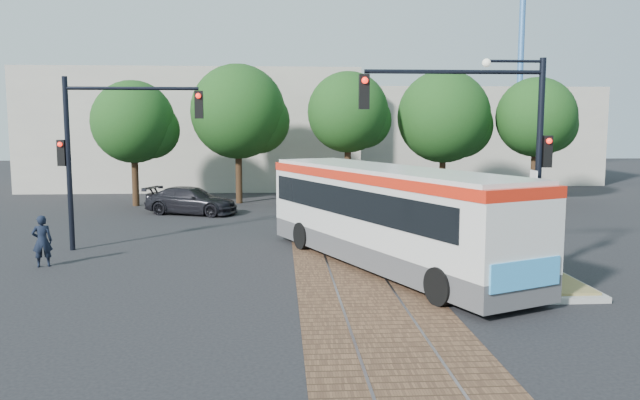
{
  "coord_description": "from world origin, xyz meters",
  "views": [
    {
      "loc": [
        -2.23,
        -18.0,
        4.38
      ],
      "look_at": [
        -0.75,
        4.79,
        1.6
      ],
      "focal_mm": 35.0,
      "sensor_mm": 36.0,
      "label": 1
    }
  ],
  "objects": [
    {
      "name": "city_bus",
      "position": [
        1.01,
        0.77,
        1.72
      ],
      "size": [
        6.8,
        11.49,
        3.08
      ],
      "rotation": [
        0.0,
        0.0,
        0.41
      ],
      "color": "#454548",
      "rests_on": "ground"
    },
    {
      "name": "officer",
      "position": [
        -9.55,
        1.41,
        0.81
      ],
      "size": [
        0.68,
        0.55,
        1.61
      ],
      "primitive_type": "imported",
      "rotation": [
        0.0,
        0.0,
        3.46
      ],
      "color": "black",
      "rests_on": "ground"
    },
    {
      "name": "ground",
      "position": [
        0.0,
        0.0,
        0.0
      ],
      "size": [
        120.0,
        120.0,
        0.0
      ],
      "primitive_type": "plane",
      "color": "black",
      "rests_on": "ground"
    },
    {
      "name": "signal_pole_main",
      "position": [
        3.86,
        -0.81,
        4.16
      ],
      "size": [
        5.49,
        0.46,
        6.0
      ],
      "color": "black",
      "rests_on": "ground"
    },
    {
      "name": "signal_pole_left",
      "position": [
        -8.37,
        4.0,
        3.86
      ],
      "size": [
        4.99,
        0.34,
        6.0
      ],
      "color": "black",
      "rests_on": "ground"
    },
    {
      "name": "traffic_island",
      "position": [
        4.82,
        -0.9,
        0.33
      ],
      "size": [
        2.2,
        5.2,
        1.13
      ],
      "color": "gray",
      "rests_on": "ground"
    },
    {
      "name": "crane",
      "position": [
        18.0,
        34.0,
        10.88
      ],
      "size": [
        8.0,
        0.5,
        18.0
      ],
      "color": "#3F72B2",
      "rests_on": "ground"
    },
    {
      "name": "parked_car",
      "position": [
        -6.56,
        12.62,
        0.67
      ],
      "size": [
        4.95,
        3.29,
        1.33
      ],
      "primitive_type": "imported",
      "rotation": [
        0.0,
        0.0,
        1.23
      ],
      "color": "black",
      "rests_on": "ground"
    },
    {
      "name": "warehouses",
      "position": [
        -0.53,
        28.75,
        3.81
      ],
      "size": [
        40.0,
        13.0,
        8.0
      ],
      "color": "#ADA899",
      "rests_on": "ground"
    },
    {
      "name": "trackbed",
      "position": [
        0.0,
        4.0,
        0.01
      ],
      "size": [
        3.6,
        40.0,
        0.02
      ],
      "color": "brown",
      "rests_on": "ground"
    },
    {
      "name": "tree_row",
      "position": [
        1.21,
        16.42,
        4.85
      ],
      "size": [
        26.4,
        5.6,
        7.67
      ],
      "color": "#382314",
      "rests_on": "ground"
    }
  ]
}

